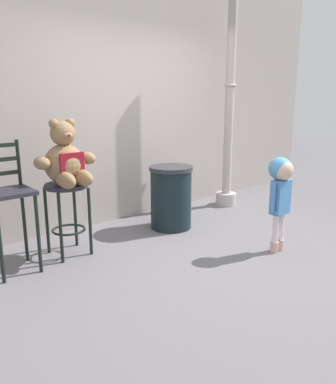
% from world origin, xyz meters
% --- Properties ---
extents(ground_plane, '(24.00, 24.00, 0.00)m').
position_xyz_m(ground_plane, '(0.00, 0.00, 0.00)').
color(ground_plane, slate).
extents(building_wall, '(7.71, 0.30, 3.98)m').
position_xyz_m(building_wall, '(0.00, 1.85, 1.99)').
color(building_wall, '#AA9F98').
rests_on(building_wall, ground_plane).
extents(bar_stool_with_teddy, '(0.42, 0.42, 0.74)m').
position_xyz_m(bar_stool_with_teddy, '(-1.22, 1.03, 0.53)').
color(bar_stool_with_teddy, '#23232C').
rests_on(bar_stool_with_teddy, ground_plane).
extents(teddy_bear, '(0.61, 0.55, 0.63)m').
position_xyz_m(teddy_bear, '(-1.22, 1.00, 0.97)').
color(teddy_bear, '#8D6C48').
rests_on(teddy_bear, bar_stool_with_teddy).
extents(child_walking, '(0.31, 0.25, 0.99)m').
position_xyz_m(child_walking, '(0.46, -0.30, 0.72)').
color(child_walking, '#D1A191').
rests_on(child_walking, ground_plane).
extents(trash_bin, '(0.52, 0.52, 0.76)m').
position_xyz_m(trash_bin, '(0.11, 0.98, 0.39)').
color(trash_bin, black).
rests_on(trash_bin, ground_plane).
extents(lamppost, '(0.30, 0.30, 2.99)m').
position_xyz_m(lamppost, '(1.42, 1.23, 1.20)').
color(lamppost, '#B5A9A4').
rests_on(lamppost, ground_plane).
extents(bar_chair_empty, '(0.39, 0.39, 1.19)m').
position_xyz_m(bar_chair_empty, '(-1.78, 1.00, 0.68)').
color(bar_chair_empty, '#23232C').
rests_on(bar_chair_empty, ground_plane).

